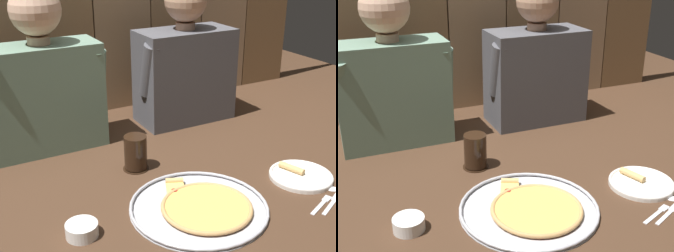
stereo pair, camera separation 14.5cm
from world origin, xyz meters
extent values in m
plane|color=#422B1C|center=(0.00, 0.00, 0.00)|extent=(3.20, 3.20, 0.00)
cylinder|color=#B2B2B7|center=(-0.03, -0.13, 0.00)|extent=(0.41, 0.41, 0.01)
torus|color=#B2B2B7|center=(-0.03, -0.13, 0.01)|extent=(0.41, 0.41, 0.01)
cylinder|color=#B23823|center=(-0.02, -0.15, 0.01)|extent=(0.26, 0.26, 0.00)
cylinder|color=#EABC56|center=(-0.02, -0.15, 0.01)|extent=(0.25, 0.25, 0.01)
torus|color=tan|center=(-0.02, -0.15, 0.01)|extent=(0.27, 0.27, 0.01)
cube|color=#EFC660|center=(-0.04, -0.01, 0.01)|extent=(0.09, 0.10, 0.01)
cylinder|color=tan|center=(-0.03, 0.03, 0.02)|extent=(0.06, 0.04, 0.02)
cylinder|color=#A3281E|center=(-0.06, -0.02, 0.02)|extent=(0.02, 0.02, 0.00)
cylinder|color=white|center=(0.37, -0.14, 0.01)|extent=(0.21, 0.21, 0.01)
torus|color=white|center=(0.37, -0.14, 0.01)|extent=(0.21, 0.21, 0.01)
cylinder|color=tan|center=(0.36, -0.10, 0.02)|extent=(0.05, 0.09, 0.02)
cylinder|color=black|center=(-0.09, 0.19, 0.00)|extent=(0.09, 0.09, 0.01)
cylinder|color=black|center=(-0.09, 0.19, 0.06)|extent=(0.08, 0.08, 0.12)
cylinder|color=white|center=(-0.38, -0.09, 0.02)|extent=(0.09, 0.09, 0.04)
cylinder|color=#B23823|center=(-0.38, -0.09, 0.03)|extent=(0.07, 0.07, 0.02)
cube|color=silver|center=(0.29, -0.30, 0.00)|extent=(0.09, 0.05, 0.01)
cube|color=silver|center=(0.35, -0.27, 0.00)|extent=(0.04, 0.03, 0.01)
cube|color=silver|center=(0.31, -0.31, 0.00)|extent=(0.09, 0.05, 0.01)
ellipsoid|color=silver|center=(0.41, -0.24, 0.00)|extent=(0.05, 0.05, 0.01)
cube|color=slate|center=(-0.30, 0.52, 0.20)|extent=(0.42, 0.19, 0.40)
cylinder|color=#DBAD8E|center=(-0.30, 0.52, 0.41)|extent=(0.08, 0.08, 0.03)
sphere|color=#DBAD8E|center=(-0.30, 0.52, 0.52)|extent=(0.18, 0.18, 0.18)
sphere|color=black|center=(-0.30, 0.53, 0.53)|extent=(0.17, 0.17, 0.17)
cylinder|color=slate|center=(-0.11, 0.48, 0.26)|extent=(0.08, 0.11, 0.23)
cube|color=#4C4C51|center=(0.30, 0.52, 0.20)|extent=(0.41, 0.21, 0.40)
cylinder|color=tan|center=(0.30, 0.52, 0.41)|extent=(0.08, 0.08, 0.03)
sphere|color=tan|center=(0.30, 0.52, 0.51)|extent=(0.17, 0.17, 0.17)
cylinder|color=#4C4C51|center=(0.12, 0.48, 0.26)|extent=(0.08, 0.13, 0.23)
cylinder|color=#4C4C51|center=(0.48, 0.48, 0.26)|extent=(0.08, 0.12, 0.23)
camera|label=1|loc=(-0.66, -1.07, 0.75)|focal=47.64mm
camera|label=2|loc=(-0.53, -1.13, 0.75)|focal=47.64mm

